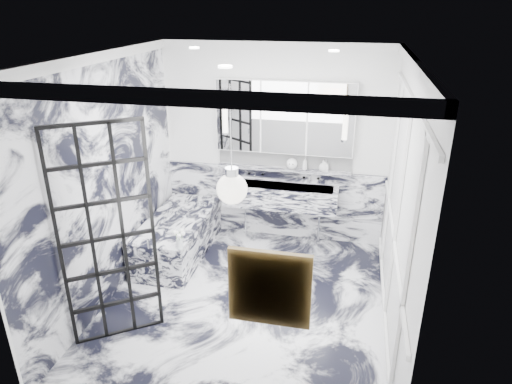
% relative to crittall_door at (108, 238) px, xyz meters
% --- Properties ---
extents(floor, '(3.60, 3.60, 0.00)m').
position_rel_crittall_door_xyz_m(floor, '(1.18, 0.80, -1.14)').
color(floor, silver).
rests_on(floor, ground).
extents(ceiling, '(3.60, 3.60, 0.00)m').
position_rel_crittall_door_xyz_m(ceiling, '(1.18, 0.80, 1.66)').
color(ceiling, white).
rests_on(ceiling, wall_back).
extents(wall_back, '(3.60, 0.00, 3.60)m').
position_rel_crittall_door_xyz_m(wall_back, '(1.18, 2.60, 0.26)').
color(wall_back, white).
rests_on(wall_back, floor).
extents(wall_front, '(3.60, 0.00, 3.60)m').
position_rel_crittall_door_xyz_m(wall_front, '(1.18, -1.00, 0.26)').
color(wall_front, white).
rests_on(wall_front, floor).
extents(wall_left, '(0.00, 3.60, 3.60)m').
position_rel_crittall_door_xyz_m(wall_left, '(-0.42, 0.80, 0.26)').
color(wall_left, white).
rests_on(wall_left, floor).
extents(wall_right, '(0.00, 3.60, 3.60)m').
position_rel_crittall_door_xyz_m(wall_right, '(2.78, 0.80, 0.26)').
color(wall_right, white).
rests_on(wall_right, floor).
extents(marble_clad_back, '(3.18, 0.05, 1.05)m').
position_rel_crittall_door_xyz_m(marble_clad_back, '(1.18, 2.57, -0.62)').
color(marble_clad_back, silver).
rests_on(marble_clad_back, floor).
extents(marble_clad_left, '(0.02, 3.56, 2.68)m').
position_rel_crittall_door_xyz_m(marble_clad_left, '(-0.41, 0.80, 0.20)').
color(marble_clad_left, silver).
rests_on(marble_clad_left, floor).
extents(panel_molding, '(0.03, 3.40, 2.30)m').
position_rel_crittall_door_xyz_m(panel_molding, '(2.76, 0.80, 0.16)').
color(panel_molding, white).
rests_on(panel_molding, floor).
extents(soap_bottle_a, '(0.08, 0.08, 0.18)m').
position_rel_crittall_door_xyz_m(soap_bottle_a, '(1.63, 2.51, 0.04)').
color(soap_bottle_a, '#8C5919').
rests_on(soap_bottle_a, ledge).
extents(soap_bottle_b, '(0.08, 0.08, 0.17)m').
position_rel_crittall_door_xyz_m(soap_bottle_b, '(1.92, 2.51, 0.03)').
color(soap_bottle_b, '#4C4C51').
rests_on(soap_bottle_b, ledge).
extents(soap_bottle_c, '(0.15, 0.15, 0.16)m').
position_rel_crittall_door_xyz_m(soap_bottle_c, '(1.89, 2.51, 0.03)').
color(soap_bottle_c, silver).
rests_on(soap_bottle_c, ledge).
extents(face_pot, '(0.16, 0.16, 0.16)m').
position_rel_crittall_door_xyz_m(face_pot, '(1.45, 2.51, 0.02)').
color(face_pot, white).
rests_on(face_pot, ledge).
extents(amber_bottle, '(0.04, 0.04, 0.10)m').
position_rel_crittall_door_xyz_m(amber_bottle, '(1.47, 2.51, -0.00)').
color(amber_bottle, '#8C5919').
rests_on(amber_bottle, ledge).
extents(flower_vase, '(0.08, 0.08, 0.12)m').
position_rel_crittall_door_xyz_m(flower_vase, '(0.34, 0.94, -0.53)').
color(flower_vase, silver).
rests_on(flower_vase, bathtub).
extents(crittall_door, '(0.75, 0.53, 2.29)m').
position_rel_crittall_door_xyz_m(crittall_door, '(0.00, 0.00, 0.00)').
color(crittall_door, black).
rests_on(crittall_door, floor).
extents(artwork, '(0.47, 0.05, 0.47)m').
position_rel_crittall_door_xyz_m(artwork, '(1.79, -0.96, 0.33)').
color(artwork, '#C05613').
rests_on(artwork, wall_front).
extents(pendant_light, '(0.24, 0.24, 0.24)m').
position_rel_crittall_door_xyz_m(pendant_light, '(1.39, -0.44, 0.82)').
color(pendant_light, white).
rests_on(pendant_light, ceiling).
extents(trough_sink, '(1.60, 0.45, 0.30)m').
position_rel_crittall_door_xyz_m(trough_sink, '(1.33, 2.35, -0.41)').
color(trough_sink, silver).
rests_on(trough_sink, wall_back).
extents(ledge, '(1.90, 0.14, 0.04)m').
position_rel_crittall_door_xyz_m(ledge, '(1.33, 2.52, -0.07)').
color(ledge, silver).
rests_on(ledge, wall_back).
extents(subway_tile, '(1.90, 0.03, 0.23)m').
position_rel_crittall_door_xyz_m(subway_tile, '(1.33, 2.58, 0.06)').
color(subway_tile, white).
rests_on(subway_tile, wall_back).
extents(mirror_cabinet, '(1.90, 0.16, 1.00)m').
position_rel_crittall_door_xyz_m(mirror_cabinet, '(1.33, 2.52, 0.68)').
color(mirror_cabinet, white).
rests_on(mirror_cabinet, wall_back).
extents(sconce_left, '(0.07, 0.07, 0.40)m').
position_rel_crittall_door_xyz_m(sconce_left, '(0.51, 2.43, 0.64)').
color(sconce_left, white).
rests_on(sconce_left, mirror_cabinet).
extents(sconce_right, '(0.07, 0.07, 0.40)m').
position_rel_crittall_door_xyz_m(sconce_right, '(2.15, 2.43, 0.64)').
color(sconce_right, white).
rests_on(sconce_right, mirror_cabinet).
extents(bathtub, '(0.75, 1.65, 0.55)m').
position_rel_crittall_door_xyz_m(bathtub, '(0.00, 1.69, -0.87)').
color(bathtub, silver).
rests_on(bathtub, floor).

